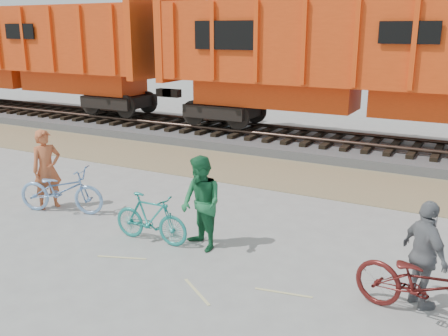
{
  "coord_description": "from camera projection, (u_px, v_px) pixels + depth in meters",
  "views": [
    {
      "loc": [
        4.43,
        -7.12,
        3.93
      ],
      "look_at": [
        -0.16,
        1.5,
        1.21
      ],
      "focal_mm": 40.0,
      "sensor_mm": 36.0,
      "label": 1
    }
  ],
  "objects": [
    {
      "name": "ground",
      "position": [
        193.0,
        252.0,
        9.11
      ],
      "size": [
        120.0,
        120.0,
        0.0
      ],
      "primitive_type": "plane",
      "color": "#9E9E99",
      "rests_on": "ground"
    },
    {
      "name": "gravel_strip",
      "position": [
        297.0,
        176.0,
        13.79
      ],
      "size": [
        120.0,
        3.0,
        0.02
      ],
      "primitive_type": "cube",
      "color": "#98805E",
      "rests_on": "ground"
    },
    {
      "name": "ballast_bed",
      "position": [
        333.0,
        146.0,
        16.72
      ],
      "size": [
        120.0,
        4.0,
        0.3
      ],
      "primitive_type": "cube",
      "color": "slate",
      "rests_on": "ground"
    },
    {
      "name": "track",
      "position": [
        334.0,
        136.0,
        16.64
      ],
      "size": [
        120.0,
        2.6,
        0.24
      ],
      "color": "black",
      "rests_on": "ballast_bed"
    },
    {
      "name": "hopper_car_left",
      "position": [
        29.0,
        50.0,
        22.33
      ],
      "size": [
        14.0,
        3.13,
        4.65
      ],
      "color": "black",
      "rests_on": "track"
    },
    {
      "name": "hopper_car_center",
      "position": [
        367.0,
        60.0,
        15.54
      ],
      "size": [
        14.0,
        3.13,
        4.65
      ],
      "color": "black",
      "rests_on": "track"
    },
    {
      "name": "bicycle_blue",
      "position": [
        61.0,
        190.0,
        10.97
      ],
      "size": [
        2.08,
        1.22,
        1.03
      ],
      "primitive_type": "imported",
      "rotation": [
        0.0,
        0.0,
        1.86
      ],
      "color": "#7DA6DB",
      "rests_on": "ground"
    },
    {
      "name": "bicycle_teal",
      "position": [
        151.0,
        218.0,
        9.44
      ],
      "size": [
        1.6,
        0.5,
        0.96
      ],
      "primitive_type": "imported",
      "rotation": [
        0.0,
        0.0,
        1.6
      ],
      "color": "teal",
      "rests_on": "ground"
    },
    {
      "name": "bicycle_maroon",
      "position": [
        426.0,
        286.0,
        6.81
      ],
      "size": [
        2.18,
        1.2,
        1.09
      ],
      "primitive_type": "imported",
      "rotation": [
        0.0,
        0.0,
        1.33
      ],
      "color": "#511614",
      "rests_on": "ground"
    },
    {
      "name": "person_solo",
      "position": [
        47.0,
        169.0,
        11.18
      ],
      "size": [
        0.65,
        0.77,
        1.8
      ],
      "primitive_type": "imported",
      "rotation": [
        0.0,
        0.0,
        1.17
      ],
      "color": "#BB5A32",
      "rests_on": "ground"
    },
    {
      "name": "person_man",
      "position": [
        201.0,
        204.0,
        9.05
      ],
      "size": [
        1.06,
        0.99,
        1.75
      ],
      "primitive_type": "imported",
      "rotation": [
        0.0,
        0.0,
        -0.49
      ],
      "color": "#1F6A3C",
      "rests_on": "ground"
    },
    {
      "name": "person_woman",
      "position": [
        425.0,
        255.0,
        7.13
      ],
      "size": [
        0.93,
        0.98,
        1.63
      ],
      "primitive_type": "imported",
      "rotation": [
        0.0,
        0.0,
        2.3
      ],
      "color": "slate",
      "rests_on": "ground"
    }
  ]
}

